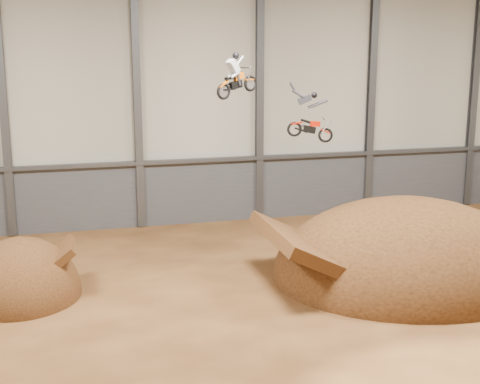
% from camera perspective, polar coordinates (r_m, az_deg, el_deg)
% --- Properties ---
extents(floor, '(40.00, 40.00, 0.00)m').
position_cam_1_polar(floor, '(23.89, 3.88, -11.85)').
color(floor, '#502E15').
rests_on(floor, ground).
extents(back_wall, '(40.00, 0.10, 14.00)m').
position_cam_1_polar(back_wall, '(36.35, -3.52, 8.15)').
color(back_wall, beige).
rests_on(back_wall, ground).
extents(lower_band_back, '(39.80, 0.18, 3.50)m').
position_cam_1_polar(lower_band_back, '(37.06, -3.37, 0.02)').
color(lower_band_back, '#4B4C52').
rests_on(lower_band_back, ground).
extents(steel_rail, '(39.80, 0.35, 0.20)m').
position_cam_1_polar(steel_rail, '(36.56, -3.36, 2.72)').
color(steel_rail, '#47494F').
rests_on(steel_rail, lower_band_back).
extents(steel_column_1, '(0.40, 0.36, 13.90)m').
position_cam_1_polar(steel_column_1, '(35.60, -19.58, 7.34)').
color(steel_column_1, '#47494F').
rests_on(steel_column_1, ground).
extents(steel_column_2, '(0.40, 0.36, 13.90)m').
position_cam_1_polar(steel_column_2, '(35.66, -8.76, 7.93)').
color(steel_column_2, '#47494F').
rests_on(steel_column_2, ground).
extents(steel_column_3, '(0.40, 0.36, 13.90)m').
position_cam_1_polar(steel_column_3, '(36.95, 1.68, 8.24)').
color(steel_column_3, '#47494F').
rests_on(steel_column_3, ground).
extents(steel_column_4, '(0.40, 0.36, 13.90)m').
position_cam_1_polar(steel_column_4, '(39.34, 11.14, 8.29)').
color(steel_column_4, '#47494F').
rests_on(steel_column_4, ground).
extents(steel_column_5, '(0.40, 0.36, 13.90)m').
position_cam_1_polar(steel_column_5, '(42.64, 19.33, 8.15)').
color(steel_column_5, '#47494F').
rests_on(steel_column_5, ground).
extents(takeoff_ramp, '(4.67, 5.39, 4.67)m').
position_cam_1_polar(takeoff_ramp, '(28.38, -18.10, -8.39)').
color(takeoff_ramp, '#391F0E').
rests_on(takeoff_ramp, ground).
extents(landing_ramp, '(11.63, 10.29, 6.71)m').
position_cam_1_polar(landing_ramp, '(30.05, 13.89, -6.91)').
color(landing_ramp, '#391F0E').
rests_on(landing_ramp, ground).
extents(fmx_rider_a, '(2.43, 1.65, 2.16)m').
position_cam_1_polar(fmx_rider_a, '(26.83, -0.14, 10.20)').
color(fmx_rider_a, '#D25C09').
extents(fmx_rider_b, '(2.98, 1.39, 2.60)m').
position_cam_1_polar(fmx_rider_b, '(27.51, 5.91, 6.72)').
color(fmx_rider_b, red).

